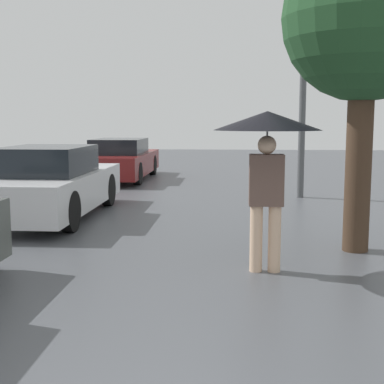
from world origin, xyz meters
name	(u,v)px	position (x,y,z in m)	size (l,w,h in m)	color
pedestrian	(267,138)	(0.49, 4.18, 1.54)	(1.22, 1.22, 1.85)	beige
parked_car_middle	(51,184)	(-3.15, 7.46, 0.60)	(1.64, 4.26, 1.29)	silver
parked_car_farthest	(121,160)	(-3.14, 13.68, 0.57)	(1.64, 4.53, 1.21)	maroon
tree	(364,22)	(1.77, 5.28, 2.98)	(2.11, 2.11, 4.09)	#473323
street_lamp	(304,51)	(1.67, 10.29, 3.25)	(0.36, 0.36, 5.23)	#515456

